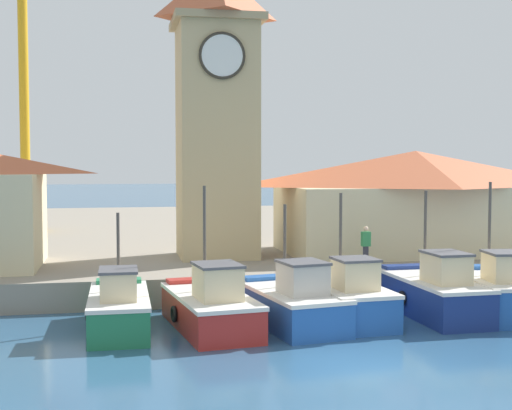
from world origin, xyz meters
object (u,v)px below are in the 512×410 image
Objects in this scene: clock_tower at (217,105)px; port_crane_near at (23,105)px; fishing_boat_mid_left at (347,299)px; fishing_boat_left_outer at (211,306)px; fishing_boat_mid_right at (495,292)px; fishing_boat_center at (434,293)px; fishing_boat_left_inner at (293,303)px; warehouse_right at (415,200)px; fishing_boat_far_left at (119,308)px; dock_worker_near_tower at (366,246)px.

clock_tower is 0.75× the size of port_crane_near.
fishing_boat_left_outer is at bearing -177.79° from fishing_boat_mid_left.
fishing_boat_mid_right is at bearing -0.36° from fishing_boat_mid_left.
fishing_boat_center is at bearing 170.76° from fishing_boat_mid_right.
fishing_boat_mid_left is 26.54m from port_crane_near.
fishing_boat_mid_right is at bearing -9.24° from fishing_boat_center.
fishing_boat_mid_left is 5.19m from fishing_boat_mid_right.
fishing_boat_left_outer is 0.38× the size of clock_tower.
fishing_boat_center is at bearing 5.44° from fishing_boat_mid_left.
fishing_boat_mid_right is 13.78m from clock_tower.
clock_tower is 16.43m from port_crane_near.
warehouse_right is at bearing 48.25° from fishing_boat_left_inner.
fishing_boat_left_inner is (5.37, -0.40, 0.03)m from fishing_boat_far_left.
port_crane_near reaches higher than fishing_boat_mid_left.
port_crane_near reaches higher than fishing_boat_mid_right.
fishing_boat_left_inner is at bearing -174.40° from fishing_boat_center.
clock_tower is at bearing 80.85° from fishing_boat_left_outer.
fishing_boat_left_inner reaches higher than dock_worker_near_tower.
fishing_boat_far_left is 0.92× the size of fishing_boat_center.
fishing_boat_left_outer reaches higher than fishing_boat_center.
clock_tower is 8.66× the size of dock_worker_near_tower.
fishing_boat_center is 12.46m from clock_tower.
fishing_boat_left_outer is 4.43m from fishing_boat_mid_left.
fishing_boat_left_inner is 7.03m from fishing_boat_mid_right.
clock_tower is at bearing 108.93° from fishing_boat_mid_left.
fishing_boat_mid_left is 11.01m from warehouse_right.
fishing_boat_mid_left is 3.16m from fishing_boat_center.
port_crane_near is at bearing 129.78° from dock_worker_near_tower.
warehouse_right is 6.09m from dock_worker_near_tower.
fishing_boat_left_inner reaches higher than fishing_boat_far_left.
warehouse_right is at bearing 48.15° from dock_worker_near_tower.
fishing_boat_center is at bearing 5.60° from fishing_boat_left_inner.
dock_worker_near_tower is at bearing 63.18° from fishing_boat_mid_left.
dock_worker_near_tower is (6.63, 4.52, 1.17)m from fishing_boat_left_outer.
fishing_boat_mid_right is at bearing 1.27° from fishing_boat_left_inner.
clock_tower is (-3.00, 8.74, 6.84)m from fishing_boat_mid_left.
fishing_boat_center is at bearing -109.52° from warehouse_right.
warehouse_right is (10.57, 8.92, 2.68)m from fishing_boat_left_outer.
fishing_boat_left_outer is 0.28× the size of port_crane_near.
fishing_boat_center is (10.35, 0.09, 0.08)m from fishing_boat_far_left.
warehouse_right is 23.51m from port_crane_near.
fishing_boat_left_inner is at bearing -0.40° from fishing_boat_left_outer.
fishing_boat_left_inner is 11.31m from clock_tower.
port_crane_near is (-17.74, 22.10, 7.68)m from fishing_boat_mid_right.
fishing_boat_mid_left is (4.43, 0.17, 0.03)m from fishing_boat_left_outer.
port_crane_near reaches higher than warehouse_right.
fishing_boat_far_left is at bearing 178.87° from fishing_boat_mid_right.
clock_tower is 1.14× the size of warehouse_right.
warehouse_right is at bearing 70.48° from fishing_boat_center.
warehouse_right is at bearing 0.09° from clock_tower.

